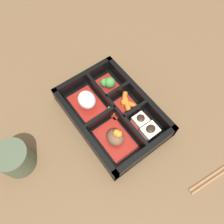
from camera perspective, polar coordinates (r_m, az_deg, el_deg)
The scene contains 10 objects.
ground_plane at distance 0.59m, azimuth -0.00°, elevation -1.11°, with size 3.00×3.00×0.00m, color brown.
bento_base at distance 0.59m, azimuth -0.00°, elevation -0.89°, with size 0.28×0.20×0.01m.
bento_rim at distance 0.57m, azimuth 0.21°, elevation 0.09°, with size 0.28×0.20×0.05m.
bowl_stew at distance 0.54m, azimuth 0.94°, elevation -6.73°, with size 0.11×0.07×0.04m.
bowl_rice at distance 0.58m, azimuth -6.56°, elevation 2.83°, with size 0.11×0.07×0.05m.
bowl_tofu at distance 0.56m, azimuth 8.75°, elevation -3.69°, with size 0.07×0.05×0.03m.
bowl_carrots at distance 0.59m, azimuth 3.74°, elevation 2.26°, with size 0.06×0.05×0.02m.
bowl_greens at distance 0.62m, azimuth -0.93°, elevation 7.50°, with size 0.07×0.05×0.04m.
bowl_pickles at distance 0.58m, azimuth 0.45°, elevation 0.35°, with size 0.04×0.03×0.01m.
tea_cup at distance 0.56m, azimuth -24.01°, elevation -11.01°, with size 0.08×0.08×0.07m.
Camera 1 is at (-0.21, 0.16, 0.53)m, focal length 35.00 mm.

